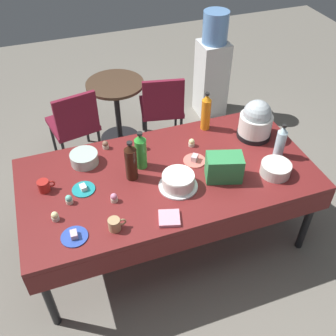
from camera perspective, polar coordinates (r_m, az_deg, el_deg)
The scene contains 27 objects.
ground at distance 3.46m, azimuth -0.00°, elevation -9.91°, with size 9.00×9.00×0.00m, color slate.
potluck_table at distance 2.96m, azimuth -0.00°, elevation -1.62°, with size 2.20×1.10×0.75m.
frosted_layer_cake at distance 2.77m, azimuth 1.51°, elevation -1.93°, with size 0.28×0.28×0.11m.
slow_cooker at distance 3.26m, azimuth 12.77°, elevation 6.79°, with size 0.28×0.28×0.33m.
glass_salad_bowl at distance 3.04m, azimuth -12.18°, elevation 1.41°, with size 0.21×0.21×0.09m, color #B2C6BC.
ceramic_snack_bowl at distance 2.99m, azimuth 15.51°, elevation -0.12°, with size 0.22×0.22×0.09m, color silver.
dessert_plate_cobalt at distance 2.56m, azimuth -13.58°, elevation -9.68°, with size 0.17×0.17×0.04m.
dessert_plate_teal at distance 2.84m, azimuth -12.30°, elevation -2.99°, with size 0.17×0.17×0.04m.
dessert_plate_coral at distance 3.02m, azimuth 3.91°, elevation 1.23°, with size 0.17×0.17×0.06m.
cupcake_cocoa at distance 2.68m, azimuth -16.25°, elevation -6.82°, with size 0.05×0.05×0.07m.
cupcake_lemon at distance 2.71m, azimuth -7.94°, elevation -4.35°, with size 0.05×0.05×0.07m.
cupcake_vanilla at distance 2.76m, azimuth -14.32°, elevation -4.50°, with size 0.05×0.05×0.07m.
cupcake_mint at distance 3.15m, azimuth 3.49°, elevation 3.73°, with size 0.05×0.05×0.07m.
cupcake_berry at distance 3.16m, azimuth -9.17°, elevation 3.37°, with size 0.05×0.05×0.07m.
cupcake_rose at distance 3.12m, azimuth -3.74°, elevation 3.30°, with size 0.05×0.05×0.07m.
soda_bottle_water at distance 3.11m, azimuth 16.19°, elevation 3.72°, with size 0.08×0.08×0.29m.
soda_bottle_cola at distance 2.79m, azimuth -5.45°, elevation 0.96°, with size 0.09×0.09×0.33m.
soda_bottle_orange_juice at distance 3.28m, azimuth 5.59°, elevation 8.15°, with size 0.08×0.08×0.34m.
soda_bottle_lime_soda at distance 2.89m, azimuth -4.02°, elevation 2.50°, with size 0.09×0.09×0.32m.
coffee_mug_red at distance 2.89m, azimuth -17.71°, elevation -2.51°, with size 0.12×0.08×0.09m.
coffee_mug_tan at distance 2.53m, azimuth -7.81°, elevation -8.19°, with size 0.12×0.08×0.09m.
soda_carton at distance 2.84m, azimuth 8.22°, elevation 0.10°, with size 0.26×0.16×0.20m, color #338C4C.
paper_napkin_stack at distance 2.59m, azimuth 0.18°, elevation -7.37°, with size 0.14×0.14×0.02m, color pink.
maroon_chair_left at distance 3.99m, azimuth -13.57°, elevation 6.57°, with size 0.52×0.52×0.85m.
maroon_chair_right at distance 4.14m, azimuth -0.87°, elevation 9.19°, with size 0.52×0.52×0.85m.
round_cafe_table at distance 4.22m, azimuth -7.55°, elevation 9.68°, with size 0.60×0.60×0.72m.
water_cooler at distance 4.66m, azimuth 6.49°, elevation 14.35°, with size 0.32×0.32×1.24m.
Camera 1 is at (-0.71, -2.03, 2.72)m, focal length 41.55 mm.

